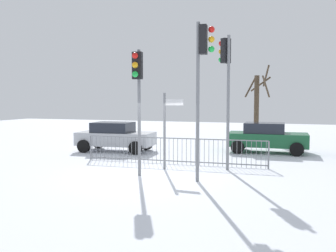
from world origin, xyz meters
TOP-DOWN VIEW (x-y plane):
  - ground_plane at (0.00, 0.00)m, footprint 60.00×60.00m
  - traffic_light_rear_right at (1.85, -0.26)m, footprint 0.57×0.34m
  - traffic_light_mid_left at (-0.38, -0.18)m, footprint 0.34×0.57m
  - traffic_light_rear_left at (2.19, 2.03)m, footprint 0.48×0.45m
  - direction_sign_post at (0.11, 1.30)m, footprint 0.79×0.10m
  - pedestrian_guard_railing at (-0.00, 2.52)m, footprint 7.52×0.37m
  - car_silver_far at (-3.93, 5.06)m, footprint 3.91×2.16m
  - car_green_trailing at (3.35, 7.09)m, footprint 3.84×1.99m
  - bare_tree_left at (2.33, 12.88)m, footprint 1.63×1.68m

SIDE VIEW (x-z plane):
  - ground_plane at x=0.00m, z-range 0.00..0.00m
  - pedestrian_guard_railing at x=0.00m, z-range 0.02..1.09m
  - car_silver_far at x=-3.93m, z-range 0.03..1.50m
  - car_green_trailing at x=3.35m, z-range 0.03..1.50m
  - direction_sign_post at x=0.11m, z-range 0.18..3.04m
  - bare_tree_left at x=2.33m, z-range -0.05..4.73m
  - traffic_light_mid_left at x=-0.38m, z-range 1.00..5.29m
  - traffic_light_rear_left at x=2.19m, z-range 1.14..6.09m
  - traffic_light_rear_right at x=1.85m, z-range 1.16..6.17m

